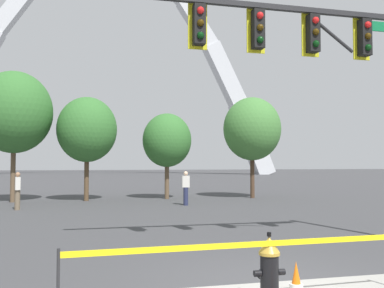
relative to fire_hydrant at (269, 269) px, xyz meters
name	(u,v)px	position (x,y,z in m)	size (l,w,h in m)	color
ground_plane	(271,286)	(0.37, 0.77, -0.47)	(240.00, 240.00, 0.00)	#3D3D3F
fire_hydrant	(269,269)	(0.00, 0.00, 0.00)	(0.46, 0.48, 0.99)	black
caution_tape_barrier	(253,260)	(-0.29, -0.11, 0.17)	(5.14, 0.23, 0.93)	#232326
traffic_signal_gantry	(329,61)	(3.06, 3.36, 3.94)	(7.82, 0.44, 6.00)	#232326
monument_arch	(109,70)	(0.37, 64.76, 16.86)	(57.50, 3.03, 38.89)	silver
tree_far_left	(14,112)	(-6.29, 17.34, 4.09)	(3.80, 3.80, 6.66)	brown
tree_left_mid	(87,130)	(-2.68, 17.30, 3.26)	(3.12, 3.12, 5.46)	brown
tree_center_left	(167,140)	(1.64, 17.52, 2.77)	(2.70, 2.70, 4.73)	brown
tree_center_right	(252,129)	(6.47, 17.02, 3.45)	(3.27, 3.27, 5.73)	#473323
pedestrian_walking_left	(18,191)	(-5.46, 13.51, 0.35)	(0.27, 0.38, 1.59)	brown
pedestrian_standing_center	(186,188)	(1.87, 13.78, 0.35)	(0.35, 0.22, 1.59)	#232847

